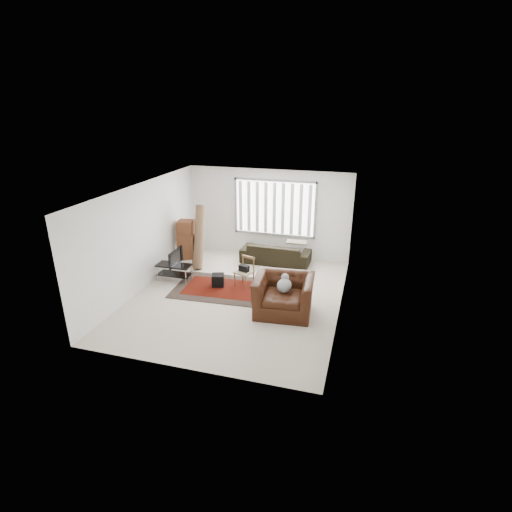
{
  "coord_description": "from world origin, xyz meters",
  "views": [
    {
      "loc": [
        2.92,
        -8.44,
        4.58
      ],
      "look_at": [
        0.41,
        0.22,
        1.05
      ],
      "focal_mm": 28.0,
      "sensor_mm": 36.0,
      "label": 1
    }
  ],
  "objects": [
    {
      "name": "tv",
      "position": [
        -1.95,
        0.43,
        0.68
      ],
      "size": [
        0.1,
        0.76,
        0.43
      ],
      "primitive_type": "imported",
      "rotation": [
        0.0,
        0.0,
        1.57
      ],
      "color": "black",
      "rests_on": "tv_stand"
    },
    {
      "name": "rolled_rug",
      "position": [
        -1.69,
        1.56,
        0.91
      ],
      "size": [
        0.36,
        0.86,
        1.82
      ],
      "primitive_type": "cylinder",
      "rotation": [
        -0.32,
        0.0,
        0.1
      ],
      "color": "brown",
      "rests_on": "ground"
    },
    {
      "name": "tv_stand",
      "position": [
        -1.95,
        0.43,
        0.34
      ],
      "size": [
        0.93,
        0.42,
        0.47
      ],
      "color": "black",
      "rests_on": "ground"
    },
    {
      "name": "room",
      "position": [
        0.03,
        0.51,
        1.76
      ],
      "size": [
        6.0,
        6.02,
        2.71
      ],
      "color": "beige",
      "rests_on": "ground"
    },
    {
      "name": "sofa",
      "position": [
        0.38,
        2.45,
        0.4
      ],
      "size": [
        2.07,
        0.92,
        0.79
      ],
      "primitive_type": "imported",
      "rotation": [
        0.0,
        0.0,
        3.13
      ],
      "color": "black",
      "rests_on": "ground"
    },
    {
      "name": "moving_boxes",
      "position": [
        -2.11,
        1.61,
        0.62
      ],
      "size": [
        0.59,
        0.55,
        1.33
      ],
      "color": "brown",
      "rests_on": "ground"
    },
    {
      "name": "white_flatpack",
      "position": [
        -2.15,
        1.44,
        0.34
      ],
      "size": [
        0.55,
        0.25,
        0.69
      ],
      "primitive_type": "cube",
      "rotation": [
        -0.21,
        0.0,
        0.06
      ],
      "color": "silver",
      "rests_on": "ground"
    },
    {
      "name": "armchair",
      "position": [
        1.26,
        -0.44,
        0.5
      ],
      "size": [
        1.43,
        1.28,
        0.99
      ],
      "rotation": [
        0.0,
        0.0,
        0.09
      ],
      "color": "#34170A",
      "rests_on": "ground"
    },
    {
      "name": "subwoofer",
      "position": [
        -0.69,
        0.42,
        0.18
      ],
      "size": [
        0.39,
        0.39,
        0.31
      ],
      "primitive_type": "cube",
      "rotation": [
        0.0,
        0.0,
        0.3
      ],
      "color": "black",
      "rests_on": "persian_rug"
    },
    {
      "name": "persian_rug",
      "position": [
        -0.51,
        0.31,
        0.01
      ],
      "size": [
        2.59,
        1.81,
        0.02
      ],
      "color": "black",
      "rests_on": "ground"
    },
    {
      "name": "side_chair",
      "position": [
        -0.03,
        0.67,
        0.43
      ],
      "size": [
        0.53,
        0.53,
        0.78
      ],
      "rotation": [
        0.0,
        0.0,
        -0.33
      ],
      "color": "#978263",
      "rests_on": "ground"
    }
  ]
}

